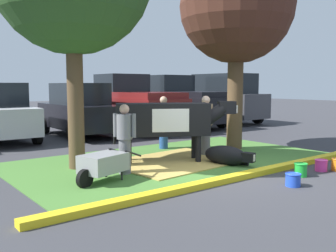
# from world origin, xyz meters

# --- Properties ---
(ground_plane) EXTENTS (80.00, 80.00, 0.00)m
(ground_plane) POSITION_xyz_m (0.00, 0.00, 0.00)
(ground_plane) COLOR #38383D
(grass_island) EXTENTS (8.20, 4.60, 0.02)m
(grass_island) POSITION_xyz_m (-0.09, 1.73, 0.01)
(grass_island) COLOR #477A33
(grass_island) RESTS_ON ground
(curb_yellow) EXTENTS (9.40, 0.24, 0.12)m
(curb_yellow) POSITION_xyz_m (-0.09, -0.72, 0.06)
(curb_yellow) COLOR yellow
(curb_yellow) RESTS_ON ground
(hay_bedding) EXTENTS (3.38, 2.65, 0.04)m
(hay_bedding) POSITION_xyz_m (-0.29, 1.43, 0.03)
(hay_bedding) COLOR tan
(hay_bedding) RESTS_ON ground
(shade_tree_right) EXTENTS (3.36, 3.36, 5.94)m
(shade_tree_right) POSITION_xyz_m (2.37, 1.87, 4.22)
(shade_tree_right) COLOR brown
(shade_tree_right) RESTS_ON ground
(cow_holstein) EXTENTS (2.89, 1.90, 1.54)m
(cow_holstein) POSITION_xyz_m (-0.45, 1.58, 1.08)
(cow_holstein) COLOR black
(cow_holstein) RESTS_ON ground
(calf_lying) EXTENTS (0.77, 1.33, 0.48)m
(calf_lying) POSITION_xyz_m (0.47, 0.40, 0.24)
(calf_lying) COLOR black
(calf_lying) RESTS_ON ground
(person_handler) EXTENTS (0.42, 0.38, 1.61)m
(person_handler) POSITION_xyz_m (0.68, 3.20, 0.86)
(person_handler) COLOR #23478C
(person_handler) RESTS_ON ground
(person_visitor_near) EXTENTS (0.34, 0.46, 1.53)m
(person_visitor_near) POSITION_xyz_m (-1.97, 1.11, 0.82)
(person_visitor_near) COLOR slate
(person_visitor_near) RESTS_ON ground
(person_visitor_far) EXTENTS (0.34, 0.53, 1.66)m
(person_visitor_far) POSITION_xyz_m (0.93, 1.63, 0.89)
(person_visitor_far) COLOR slate
(person_visitor_far) RESTS_ON ground
(wheelbarrow) EXTENTS (1.61, 0.92, 0.63)m
(wheelbarrow) POSITION_xyz_m (-2.70, 0.78, 0.39)
(wheelbarrow) COLOR gray
(wheelbarrow) RESTS_ON ground
(bucket_blue) EXTENTS (0.31, 0.31, 0.25)m
(bucket_blue) POSITION_xyz_m (0.06, -1.72, 0.13)
(bucket_blue) COLOR blue
(bucket_blue) RESTS_ON ground
(bucket_green) EXTENTS (0.29, 0.29, 0.29)m
(bucket_green) POSITION_xyz_m (0.88, -1.36, 0.15)
(bucket_green) COLOR green
(bucket_green) RESTS_ON ground
(bucket_pink) EXTENTS (0.29, 0.29, 0.26)m
(bucket_pink) POSITION_xyz_m (1.71, -1.35, 0.14)
(bucket_pink) COLOR #EA3893
(bucket_pink) RESTS_ON ground
(sedan_red) EXTENTS (2.11, 4.44, 2.02)m
(sedan_red) POSITION_xyz_m (0.01, 7.59, 0.98)
(sedan_red) COLOR black
(sedan_red) RESTS_ON ground
(pickup_truck_maroon) EXTENTS (2.32, 5.45, 2.42)m
(pickup_truck_maroon) POSITION_xyz_m (2.49, 7.80, 1.11)
(pickup_truck_maroon) COLOR maroon
(pickup_truck_maroon) RESTS_ON ground
(pickup_truck_black) EXTENTS (2.32, 5.45, 2.42)m
(pickup_truck_black) POSITION_xyz_m (5.24, 7.93, 1.11)
(pickup_truck_black) COLOR black
(pickup_truck_black) RESTS_ON ground
(suv_dark_grey) EXTENTS (2.21, 4.65, 2.52)m
(suv_dark_grey) POSITION_xyz_m (8.16, 7.85, 1.27)
(suv_dark_grey) COLOR #3D3D42
(suv_dark_grey) RESTS_ON ground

